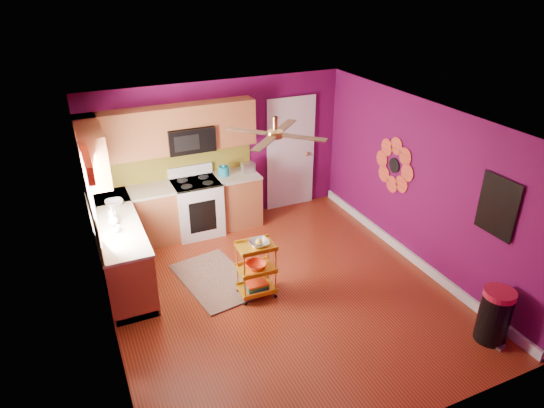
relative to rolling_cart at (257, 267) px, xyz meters
name	(u,v)px	position (x,y,z in m)	size (l,w,h in m)	color
ground	(281,293)	(0.32, -0.09, -0.46)	(5.00, 5.00, 0.00)	maroon
room_envelope	(284,187)	(0.35, -0.09, 1.17)	(4.54, 5.04, 2.52)	#630B48
lower_cabinets	(155,228)	(-1.03, 1.72, -0.03)	(2.81, 2.31, 0.94)	brown
electric_range	(197,207)	(-0.23, 2.08, 0.02)	(0.76, 0.66, 1.13)	white
upper_cabinetry	(147,138)	(-0.92, 2.08, 1.34)	(2.80, 2.30, 1.26)	brown
left_window	(88,179)	(-1.90, 0.96, 1.27)	(0.08, 1.35, 1.08)	white
panel_door	(290,155)	(1.67, 2.37, 0.56)	(0.95, 0.11, 2.15)	white
right_wall_art	(436,182)	(2.55, -0.43, 0.98)	(0.04, 2.74, 1.04)	black
ceiling_fan	(275,133)	(0.32, 0.11, 1.83)	(1.01, 1.01, 0.26)	#BF8C3F
shag_rug	(215,279)	(-0.43, 0.58, -0.45)	(0.87, 1.42, 0.02)	black
rolling_cart	(257,267)	(0.00, 0.00, 0.00)	(0.51, 0.38, 0.90)	gold
trash_can	(494,315)	(2.28, -2.00, -0.10)	(0.46, 0.46, 0.72)	black
teal_kettle	(224,171)	(0.29, 2.14, 0.56)	(0.18, 0.18, 0.21)	teal
toaster	(248,168)	(0.72, 2.09, 0.57)	(0.22, 0.15, 0.18)	beige
soap_bottle_a	(112,214)	(-1.66, 1.25, 0.58)	(0.10, 0.10, 0.21)	#EA3F72
soap_bottle_b	(113,219)	(-1.66, 1.12, 0.57)	(0.14, 0.14, 0.18)	white
counter_dish	(114,203)	(-1.57, 1.76, 0.51)	(0.27, 0.27, 0.07)	white
counter_cup	(116,229)	(-1.66, 0.90, 0.52)	(0.11, 0.11, 0.09)	white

